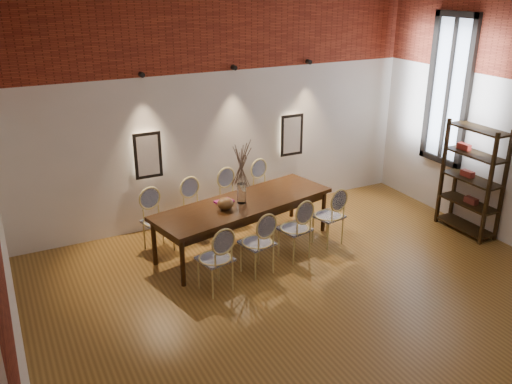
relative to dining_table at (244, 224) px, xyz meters
name	(u,v)px	position (x,y,z in m)	size (l,w,h in m)	color
floor	(339,319)	(0.21, -2.24, -0.39)	(7.00, 7.00, 0.02)	olive
wall_back	(220,101)	(0.21, 1.31, 1.62)	(7.00, 0.10, 4.00)	silver
brick_band_back	(220,22)	(0.21, 1.24, 2.88)	(7.00, 0.02, 1.50)	maroon
niche_left	(147,155)	(-1.09, 1.21, 0.93)	(0.36, 0.06, 0.66)	#FFEAC6
niche_right	(291,135)	(1.51, 1.21, 0.93)	(0.36, 0.06, 0.66)	#FFEAC6
spot_fixture_left	(142,75)	(-1.09, 1.18, 2.17)	(0.08, 0.08, 0.10)	black
spot_fixture_mid	(234,68)	(0.41, 1.18, 2.17)	(0.08, 0.08, 0.10)	black
spot_fixture_right	(309,62)	(1.81, 1.18, 2.17)	(0.08, 0.08, 0.10)	black
window_glass	(449,90)	(3.67, -0.24, 1.77)	(0.02, 0.78, 2.38)	silver
window_frame	(448,90)	(3.65, -0.24, 1.77)	(0.08, 0.90, 2.50)	black
window_mullion	(448,90)	(3.65, -0.24, 1.77)	(0.06, 0.06, 2.40)	black
dining_table	(244,224)	(0.00, 0.00, 0.00)	(2.85, 0.92, 0.75)	black
chair_near_a	(215,258)	(-0.88, -0.96, 0.09)	(0.44, 0.44, 0.94)	#D9C572
chair_near_b	(257,243)	(-0.19, -0.80, 0.09)	(0.44, 0.44, 0.94)	#D9C572
chair_near_c	(295,228)	(0.51, -0.64, 0.09)	(0.44, 0.44, 0.94)	#D9C572
chair_near_d	(328,216)	(1.21, -0.49, 0.09)	(0.44, 0.44, 0.94)	#D9C572
chair_far_a	(158,222)	(-1.21, 0.49, 0.09)	(0.44, 0.44, 0.94)	#D9C572
chair_far_b	(198,210)	(-0.51, 0.64, 0.09)	(0.44, 0.44, 0.94)	#D9C572
chair_far_c	(233,199)	(0.19, 0.80, 0.09)	(0.44, 0.44, 0.94)	#D9C572
chair_far_d	(266,189)	(0.88, 0.96, 0.09)	(0.44, 0.44, 0.94)	#D9C572
vase	(242,193)	(-0.04, -0.01, 0.53)	(0.14, 0.14, 0.30)	silver
dried_branches	(241,165)	(-0.04, -0.01, 0.98)	(0.50, 0.50, 0.70)	brown
bowl	(225,204)	(-0.36, -0.13, 0.46)	(0.24, 0.24, 0.18)	#583718
book	(224,201)	(-0.28, 0.11, 0.39)	(0.26, 0.18, 0.03)	#82145E
shelving_rack	(472,179)	(3.49, -1.12, 0.53)	(0.38, 1.00, 1.80)	black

